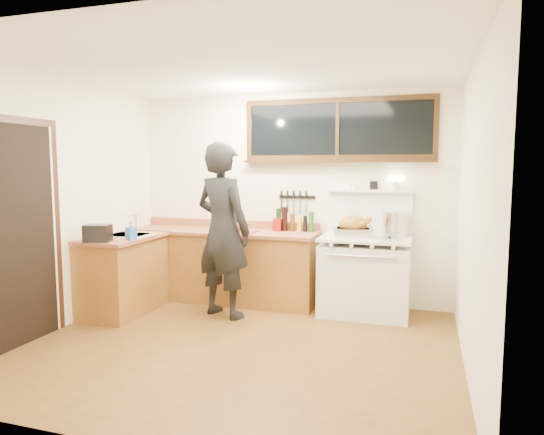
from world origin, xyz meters
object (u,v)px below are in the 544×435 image
(vintage_stove, at_px, (365,274))
(roast_turkey, at_px, (353,228))
(man, at_px, (223,230))
(cutting_board, at_px, (239,228))

(vintage_stove, bearing_deg, roast_turkey, -175.01)
(vintage_stove, distance_m, roast_turkey, 0.55)
(man, relative_size, roast_turkey, 4.22)
(cutting_board, distance_m, roast_turkey, 1.39)
(cutting_board, bearing_deg, vintage_stove, 2.67)
(cutting_board, height_order, roast_turkey, roast_turkey)
(man, xyz_separation_m, roast_turkey, (1.39, 0.55, 0.01))
(vintage_stove, bearing_deg, man, -159.83)
(vintage_stove, bearing_deg, cutting_board, -177.33)
(vintage_stove, distance_m, man, 1.71)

